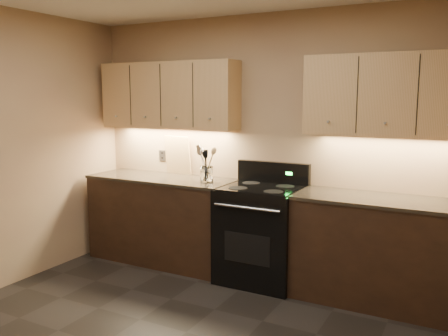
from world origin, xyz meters
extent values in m
cube|color=tan|center=(0.00, 2.00, 1.30)|extent=(4.00, 0.04, 2.60)
cube|color=black|center=(-1.10, 1.70, 0.45)|extent=(1.60, 0.60, 0.90)
cube|color=#3A3225|center=(-1.10, 1.70, 0.92)|extent=(1.62, 0.62, 0.03)
cube|color=black|center=(1.18, 1.70, 0.45)|extent=(1.44, 0.60, 0.90)
cube|color=#3A3225|center=(1.18, 1.70, 0.92)|extent=(1.46, 0.62, 0.03)
cube|color=black|center=(0.08, 1.68, 0.46)|extent=(0.76, 0.65, 0.92)
cube|color=black|center=(0.08, 1.68, 0.93)|extent=(0.70, 0.60, 0.01)
cube|color=black|center=(0.08, 1.96, 1.03)|extent=(0.76, 0.07, 0.22)
cube|color=#19FF33|center=(0.26, 1.92, 1.04)|extent=(0.06, 0.00, 0.03)
cylinder|color=silver|center=(0.08, 1.34, 0.80)|extent=(0.65, 0.02, 0.02)
cube|color=black|center=(0.08, 1.35, 0.41)|extent=(0.46, 0.00, 0.28)
cylinder|color=black|center=(-0.10, 1.53, 0.93)|extent=(0.18, 0.18, 0.00)
cylinder|color=black|center=(0.26, 1.53, 0.93)|extent=(0.18, 0.18, 0.00)
cylinder|color=black|center=(-0.10, 1.82, 0.93)|extent=(0.18, 0.18, 0.00)
cylinder|color=black|center=(0.26, 1.82, 0.93)|extent=(0.18, 0.18, 0.00)
cube|color=tan|center=(-1.10, 1.85, 1.80)|extent=(1.60, 0.30, 0.70)
cube|color=tan|center=(1.18, 1.85, 1.80)|extent=(1.44, 0.30, 0.70)
cube|color=#B2B5BA|center=(-1.30, 1.99, 1.12)|extent=(0.08, 0.01, 0.12)
cylinder|color=white|center=(-0.54, 1.69, 1.01)|extent=(0.16, 0.16, 0.16)
cylinder|color=white|center=(-0.54, 1.69, 0.94)|extent=(0.13, 0.13, 0.02)
cube|color=tan|center=(-1.07, 1.97, 1.14)|extent=(0.34, 0.10, 0.43)
camera|label=1|loc=(1.86, -2.42, 1.79)|focal=38.00mm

